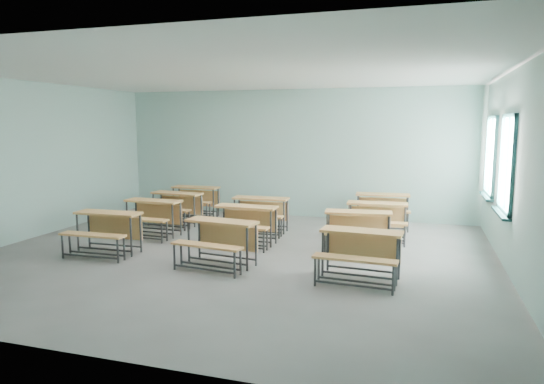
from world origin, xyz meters
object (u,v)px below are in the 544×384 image
Objects in this scene: desk_unit_r2c1 at (260,209)px; desk_unit_r2c2 at (377,215)px; desk_unit_r0c2 at (360,248)px; desk_unit_r0c1 at (219,236)px; desk_unit_r1c0 at (151,212)px; desk_unit_r1c1 at (245,219)px; desk_unit_r3c0 at (194,197)px; desk_unit_r3c2 at (382,205)px; desk_unit_r2c0 at (175,204)px; desk_unit_r0c0 at (105,226)px; desk_unit_r1c2 at (358,226)px.

desk_unit_r2c2 is at bearing -1.58° from desk_unit_r2c1.
desk_unit_r2c1 is at bearing 136.38° from desk_unit_r0c2.
desk_unit_r0c1 is 1.03× the size of desk_unit_r0c2.
desk_unit_r2c2 is at bearing 93.35° from desk_unit_r0c2.
desk_unit_r1c1 is at bearing -0.43° from desk_unit_r1c0.
desk_unit_r3c0 is 0.96× the size of desk_unit_r3c2.
desk_unit_r2c0 is at bearing 137.05° from desk_unit_r0c1.
desk_unit_r0c1 is 4.51m from desk_unit_r3c0.
desk_unit_r2c2 is (0.01, 2.71, 0.00)m from desk_unit_r0c2.
desk_unit_r0c2 is at bearing -32.31° from desk_unit_r1c1.
desk_unit_r1c2 is (4.34, 1.42, 0.00)m from desk_unit_r0c0.
desk_unit_r0c0 is at bearing -84.61° from desk_unit_r2c0.
desk_unit_r1c2 and desk_unit_r2c0 have the same top height.
desk_unit_r0c1 and desk_unit_r2c1 have the same top height.
desk_unit_r1c2 is at bearing 43.16° from desk_unit_r0c1.
desk_unit_r0c0 is 0.97× the size of desk_unit_r2c0.
desk_unit_r0c2 is (4.57, -0.18, 0.00)m from desk_unit_r0c0.
desk_unit_r1c2 is (4.31, -0.06, 0.00)m from desk_unit_r1c0.
desk_unit_r2c2 is at bearing 3.00° from desk_unit_r2c0.
desk_unit_r2c1 is (-2.25, 1.08, 0.00)m from desk_unit_r1c2.
desk_unit_r3c2 is (2.43, 2.48, 0.00)m from desk_unit_r1c1.
desk_unit_r3c0 is (-2.18, 1.26, 0.00)m from desk_unit_r2c1.
desk_unit_r0c1 is 1.07× the size of desk_unit_r3c0.
desk_unit_r1c2 is 1.04× the size of desk_unit_r2c1.
desk_unit_r3c2 is (0.02, 4.04, 0.00)m from desk_unit_r0c2.
desk_unit_r2c2 and desk_unit_r3c0 have the same top height.
desk_unit_r0c1 is at bearing -124.73° from desk_unit_r3c2.
desk_unit_r0c0 is 5.23m from desk_unit_r2c2.
desk_unit_r3c0 is at bearing 143.40° from desk_unit_r0c2.
desk_unit_r1c0 is at bearing -87.75° from desk_unit_r3c0.
desk_unit_r0c0 and desk_unit_r0c2 have the same top height.
desk_unit_r1c1 is 3.47m from desk_unit_r3c2.
desk_unit_r2c1 is at bearing 94.13° from desk_unit_r1c1.
desk_unit_r3c2 is (4.68, 0.11, 0.00)m from desk_unit_r3c0.
desk_unit_r0c0 is at bearing -178.70° from desk_unit_r0c2.
desk_unit_r2c1 and desk_unit_r3c0 have the same top height.
desk_unit_r1c0 is 0.98× the size of desk_unit_r2c0.
desk_unit_r0c0 is 0.99× the size of desk_unit_r2c2.
desk_unit_r2c1 and desk_unit_r2c2 have the same top height.
desk_unit_r1c1 and desk_unit_r2c1 have the same top height.
desk_unit_r2c2 is at bearing 15.42° from desk_unit_r1c0.
desk_unit_r1c0 is at bearing -156.29° from desk_unit_r2c1.
desk_unit_r3c2 is at bearing 38.80° from desk_unit_r0c0.
desk_unit_r3c2 is at bearing 87.24° from desk_unit_r2c2.
desk_unit_r2c2 is (4.62, -0.12, 0.00)m from desk_unit_r2c0.
desk_unit_r0c1 is 1.07× the size of desk_unit_r1c1.
desk_unit_r0c0 is 0.97× the size of desk_unit_r3c2.
desk_unit_r1c1 is at bearing 100.84° from desk_unit_r0c1.
desk_unit_r2c0 is 4.78m from desk_unit_r3c2.
desk_unit_r0c2 is 2.71m from desk_unit_r2c2.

